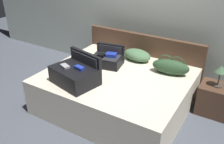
# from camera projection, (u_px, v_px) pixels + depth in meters

# --- Properties ---
(ground_plane) EXTENTS (12.00, 12.00, 0.00)m
(ground_plane) POSITION_uv_depth(u_px,v_px,m) (102.00, 119.00, 3.50)
(ground_plane) COLOR #4C515B
(back_wall) EXTENTS (8.00, 0.10, 2.60)m
(back_wall) POSITION_uv_depth(u_px,v_px,m) (154.00, 6.00, 4.16)
(back_wall) COLOR #B7C1B2
(back_wall) RESTS_ON ground
(bed) EXTENTS (2.03, 1.70, 0.54)m
(bed) POSITION_uv_depth(u_px,v_px,m) (116.00, 91.00, 3.68)
(bed) COLOR beige
(bed) RESTS_ON ground
(headboard) EXTENTS (2.07, 0.08, 0.89)m
(headboard) POSITION_uv_depth(u_px,v_px,m) (142.00, 59.00, 4.28)
(headboard) COLOR #4C3323
(headboard) RESTS_ON ground
(hard_case_large) EXTENTS (0.67, 0.56, 0.40)m
(hard_case_large) POSITION_uv_depth(u_px,v_px,m) (75.00, 74.00, 3.29)
(hard_case_large) COLOR black
(hard_case_large) RESTS_ON bed
(hard_case_medium) EXTENTS (0.51, 0.43, 0.30)m
(hard_case_medium) POSITION_uv_depth(u_px,v_px,m) (107.00, 59.00, 3.81)
(hard_case_medium) COLOR black
(hard_case_medium) RESTS_ON bed
(duffel_bag) EXTENTS (0.56, 0.28, 0.28)m
(duffel_bag) POSITION_uv_depth(u_px,v_px,m) (171.00, 67.00, 3.54)
(duffel_bag) COLOR #2D4C2D
(duffel_bag) RESTS_ON bed
(pillow_near_headboard) EXTENTS (0.53, 0.40, 0.17)m
(pillow_near_headboard) POSITION_uv_depth(u_px,v_px,m) (137.00, 55.00, 3.99)
(pillow_near_headboard) COLOR #4C724C
(pillow_near_headboard) RESTS_ON bed
(nightstand) EXTENTS (0.44, 0.40, 0.45)m
(nightstand) POSITION_uv_depth(u_px,v_px,m) (214.00, 99.00, 3.56)
(nightstand) COLOR #4C3323
(nightstand) RESTS_ON ground
(table_lamp) EXTENTS (0.16, 0.16, 0.32)m
(table_lamp) POSITION_uv_depth(u_px,v_px,m) (221.00, 71.00, 3.35)
(table_lamp) COLOR #3F3833
(table_lamp) RESTS_ON nightstand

